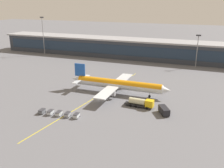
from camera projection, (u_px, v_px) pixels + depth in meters
The scene contains 13 objects.
ground_plane at pixel (100, 100), 100.50m from camera, with size 700.00×700.00×0.00m, color slate.
apron_lead_in_line at pixel (96, 97), 103.18m from camera, with size 0.30×80.00×0.01m, color yellow.
terminal_building at pixel (145, 49), 169.50m from camera, with size 212.78×18.49×12.59m.
main_airliner at pixel (118, 84), 106.40m from camera, with size 43.54×34.53×11.29m.
fuel_tanker at pixel (141, 103), 93.22m from camera, with size 10.93×3.16×3.25m.
lavatory_truck at pixel (164, 110), 87.76m from camera, with size 4.89×6.17×2.50m.
baggage_cart_0 at pixel (42, 111), 88.36m from camera, with size 1.84×2.78×1.48m.
baggage_cart_1 at pixel (50, 112), 87.53m from camera, with size 1.84×2.78×1.48m.
baggage_cart_2 at pixel (59, 113), 86.70m from camera, with size 1.84×2.78×1.48m.
baggage_cart_3 at pixel (68, 114), 85.87m from camera, with size 1.84×2.78×1.48m.
baggage_cart_4 at pixel (76, 116), 85.04m from camera, with size 1.84×2.78×1.48m.
apron_light_mast_0 at pixel (43, 33), 180.44m from camera, with size 2.80×0.50×26.32m.
apron_light_mast_1 at pixel (197, 48), 145.93m from camera, with size 2.80×0.50×18.82m.
Camera 1 is at (38.19, -85.52, 37.28)m, focal length 41.13 mm.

